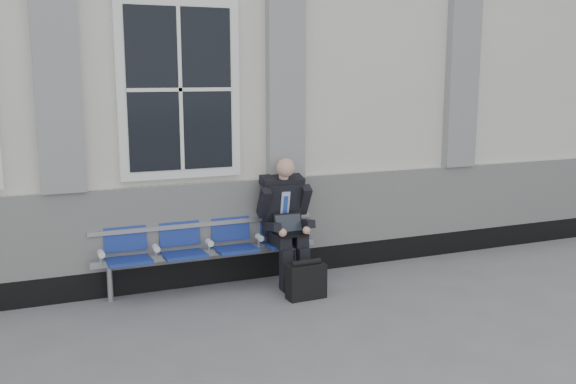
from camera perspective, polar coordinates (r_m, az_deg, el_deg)
name	(u,v)px	position (r m, az deg, el deg)	size (l,w,h in m)	color
ground	(186,339)	(6.17, -9.07, -12.75)	(70.00, 70.00, 0.00)	slate
station_building	(118,89)	(9.09, -14.88, 8.88)	(14.40, 4.40, 4.49)	beige
bench	(208,241)	(7.35, -7.15, -4.34)	(2.60, 0.47, 0.91)	#9EA0A3
businessman	(285,216)	(7.45, -0.24, -2.17)	(0.60, 0.81, 1.47)	black
briefcase	(306,281)	(7.05, 1.63, -7.88)	(0.43, 0.20, 0.44)	black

